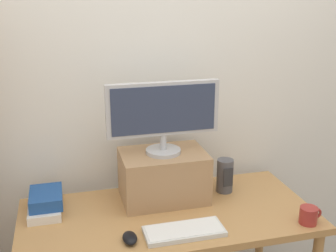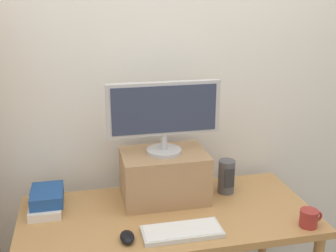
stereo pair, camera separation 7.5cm
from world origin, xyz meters
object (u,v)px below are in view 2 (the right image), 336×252
at_px(computer_mouse, 127,237).
at_px(coffee_mug, 309,218).
at_px(keyboard, 182,231).
at_px(riser_box, 164,176).
at_px(desk_speaker, 226,176).
at_px(computer_monitor, 164,113).
at_px(desk, 168,227).
at_px(book_stack, 47,200).

bearing_deg(computer_mouse, coffee_mug, -4.12).
xyz_separation_m(keyboard, computer_mouse, (-0.25, -0.00, 0.01)).
relative_size(computer_mouse, coffee_mug, 0.93).
height_order(riser_box, coffee_mug, riser_box).
xyz_separation_m(riser_box, desk_speaker, (0.34, -0.01, -0.04)).
bearing_deg(computer_monitor, coffee_mug, -34.82).
xyz_separation_m(desk, riser_box, (0.02, 0.16, 0.21)).
distance_m(computer_monitor, coffee_mug, 0.85).
height_order(riser_box, book_stack, riser_box).
bearing_deg(computer_mouse, desk_speaker, 31.07).
bearing_deg(desk, coffee_mug, -22.88).
relative_size(riser_box, computer_mouse, 4.21).
bearing_deg(desk_speaker, desk, -157.01).
height_order(computer_monitor, keyboard, computer_monitor).
xyz_separation_m(computer_monitor, desk_speaker, (0.34, -0.01, -0.38)).
bearing_deg(book_stack, computer_mouse, -45.64).
xyz_separation_m(desk, coffee_mug, (0.62, -0.26, 0.12)).
height_order(desk, book_stack, book_stack).
bearing_deg(desk_speaker, computer_monitor, 179.12).
bearing_deg(keyboard, computer_monitor, 91.10).
height_order(keyboard, computer_mouse, computer_mouse).
bearing_deg(riser_box, keyboard, -88.90).
height_order(desk, riser_box, riser_box).
bearing_deg(keyboard, book_stack, 148.98).
relative_size(desk, coffee_mug, 12.91).
xyz_separation_m(desk, computer_mouse, (-0.23, -0.20, 0.10)).
bearing_deg(desk_speaker, computer_mouse, -148.93).
height_order(desk, computer_monitor, computer_monitor).
relative_size(computer_monitor, coffee_mug, 5.11).
height_order(computer_monitor, book_stack, computer_monitor).
relative_size(computer_monitor, desk_speaker, 3.09).
bearing_deg(keyboard, desk, 96.63).
distance_m(desk, computer_monitor, 0.57).
distance_m(computer_monitor, desk_speaker, 0.51).
bearing_deg(computer_monitor, book_stack, 179.13).
xyz_separation_m(computer_monitor, keyboard, (0.01, -0.36, -0.46)).
xyz_separation_m(book_stack, coffee_mug, (1.20, -0.43, -0.01)).
distance_m(computer_mouse, desk_speaker, 0.69).
relative_size(book_stack, coffee_mug, 2.31).
xyz_separation_m(computer_mouse, desk_speaker, (0.59, 0.35, 0.07)).
height_order(coffee_mug, desk_speaker, desk_speaker).
distance_m(computer_monitor, book_stack, 0.73).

